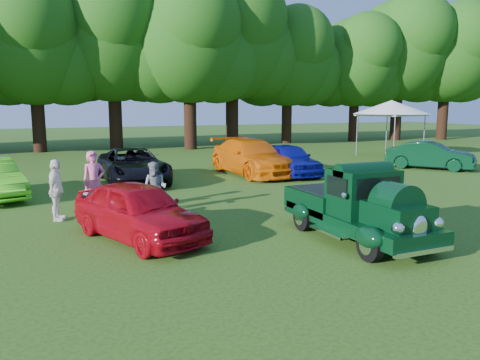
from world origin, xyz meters
name	(u,v)px	position (x,y,z in m)	size (l,w,h in m)	color
ground	(299,238)	(0.00, 0.00, 0.00)	(120.00, 120.00, 0.00)	#214911
hero_pickup	(357,209)	(1.17, -0.58, 0.72)	(1.98, 4.25, 1.66)	black
red_convertible	(138,211)	(-3.45, 1.42, 0.67)	(1.59, 3.95, 1.35)	#9D0612
back_car_black	(133,166)	(-2.03, 9.45, 0.70)	(2.31, 5.00, 1.39)	black
back_car_orange	(252,157)	(3.31, 9.71, 0.79)	(2.20, 5.41, 1.57)	#DF6107
back_car_blue	(288,159)	(4.69, 8.84, 0.71)	(1.67, 4.14, 1.41)	#0B0D7B
back_car_green	(430,155)	(12.03, 7.85, 0.67)	(1.41, 4.05, 1.33)	black
spectator_pink	(94,182)	(-4.06, 4.60, 0.90)	(0.65, 0.43, 1.80)	#DB5A89
spectator_grey	(155,187)	(-2.45, 3.96, 0.74)	(0.72, 0.56, 1.48)	gray
spectator_white	(56,190)	(-5.10, 4.06, 0.83)	(0.97, 0.40, 1.66)	white
canopy_tent	(391,108)	(14.17, 13.17, 2.93)	(5.24, 5.24, 3.38)	silver
tree_line	(127,43)	(0.62, 24.08, 7.27)	(64.86, 11.23, 12.20)	black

